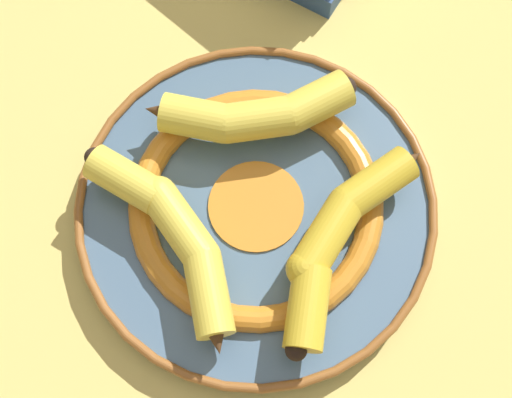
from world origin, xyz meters
name	(u,v)px	position (x,y,z in m)	size (l,w,h in m)	color
ground_plane	(297,195)	(0.00, 0.00, 0.00)	(2.80, 2.80, 0.00)	#E5CC6B
decorative_bowl	(256,208)	(-0.02, 0.04, 0.02)	(0.32, 0.32, 0.04)	slate
banana_a	(337,237)	(-0.06, -0.03, 0.05)	(0.18, 0.14, 0.03)	gold
banana_b	(174,234)	(-0.05, 0.11, 0.05)	(0.19, 0.13, 0.03)	yellow
banana_c	(253,114)	(0.06, 0.04, 0.06)	(0.07, 0.19, 0.04)	yellow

